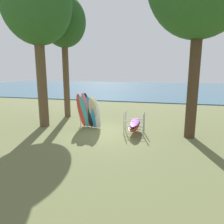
{
  "coord_description": "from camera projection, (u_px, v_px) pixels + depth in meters",
  "views": [
    {
      "loc": [
        3.13,
        -11.29,
        3.67
      ],
      "look_at": [
        0.1,
        0.88,
        1.1
      ],
      "focal_mm": 33.44,
      "sensor_mm": 36.0,
      "label": 1
    }
  ],
  "objects": [
    {
      "name": "tree_mid_behind",
      "position": [
        64.0,
        23.0,
        15.18
      ],
      "size": [
        3.23,
        3.23,
        8.96
      ],
      "color": "brown",
      "rests_on": "ground"
    },
    {
      "name": "ground_plane",
      "position": [
        107.0,
        133.0,
        12.21
      ],
      "size": [
        80.0,
        80.0,
        0.0
      ],
      "primitive_type": "plane",
      "color": "#60663D"
    },
    {
      "name": "lake_water",
      "position": [
        147.0,
        88.0,
        40.67
      ],
      "size": [
        80.0,
        36.0,
        0.1
      ],
      "primitive_type": "cube",
      "color": "#38607A",
      "rests_on": "ground"
    },
    {
      "name": "leaning_board_pile",
      "position": [
        88.0,
        112.0,
        12.98
      ],
      "size": [
        1.67,
        0.94,
        2.3
      ],
      "color": "red",
      "rests_on": "ground"
    },
    {
      "name": "tree_foreground_left",
      "position": [
        37.0,
        6.0,
        12.31
      ],
      "size": [
        4.15,
        4.15,
        9.87
      ],
      "color": "brown",
      "rests_on": "ground"
    },
    {
      "name": "board_storage_rack",
      "position": [
        135.0,
        124.0,
        12.03
      ],
      "size": [
        1.15,
        2.13,
        1.25
      ],
      "color": "#9EA0A5",
      "rests_on": "ground"
    }
  ]
}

